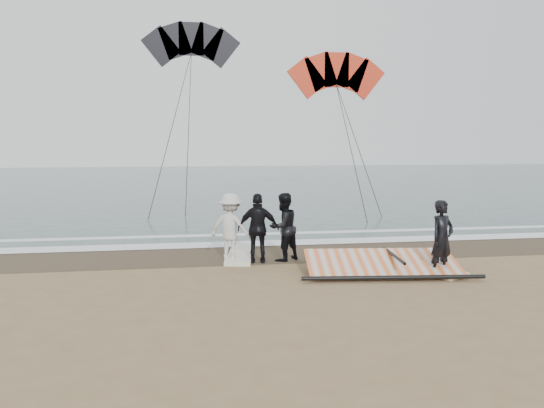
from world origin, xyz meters
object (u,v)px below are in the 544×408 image
Objects in this scene: board_white at (418,266)px; board_cream at (241,254)px; man_main at (442,239)px; sail_rig at (377,265)px.

board_cream reaches higher than board_white.
man_main reaches higher than board_cream.
man_main is 1.23m from board_white.
board_cream is 3.93m from sail_rig.
board_cream is at bearing 122.98° from man_main.
board_white is 1.22m from sail_rig.
man_main is 0.43× the size of sail_rig.
man_main is at bearing -23.61° from board_cream.
board_cream is at bearing 142.11° from sail_rig.
man_main is at bearing -100.97° from board_white.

